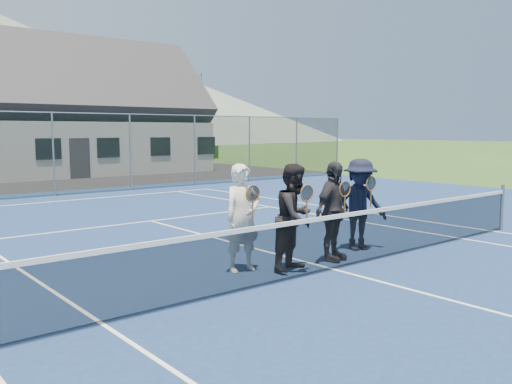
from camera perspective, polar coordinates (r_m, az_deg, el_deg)
ground at (r=27.02m, az=-24.91°, el=0.87°), size 220.00×220.00×0.00m
court_surface at (r=9.35m, az=8.23°, el=-8.17°), size 30.00×30.00×0.02m
hill_centre at (r=104.89m, az=-25.00°, el=10.62°), size 120.00×120.00×22.00m
hill_east at (r=118.51m, az=-8.12°, el=8.67°), size 90.00×90.00×14.00m
court_markings at (r=9.34m, az=8.23°, el=-8.08°), size 11.03×23.83×0.01m
tennis_net at (r=9.23m, az=8.28°, el=-4.99°), size 11.68×0.08×1.10m
perimeter_fence at (r=20.70m, az=-20.55°, el=3.76°), size 30.07×0.07×3.02m
clubhouse at (r=31.96m, az=-20.07°, el=9.02°), size 15.60×8.20×7.70m
tree_d at (r=43.45m, az=-14.06°, el=10.83°), size 3.20×3.20×7.77m
tree_e at (r=46.35m, az=-7.23°, el=10.69°), size 3.20×3.20×7.77m
player_a at (r=9.01m, az=-1.42°, el=-2.73°), size 0.69×0.53×1.80m
player_b at (r=9.09m, az=4.16°, el=-2.66°), size 1.04×0.91×1.80m
player_c at (r=9.83m, az=8.11°, el=-2.02°), size 1.13×0.67×1.80m
player_d at (r=10.81m, az=10.86°, el=-1.30°), size 1.32×1.02×1.80m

